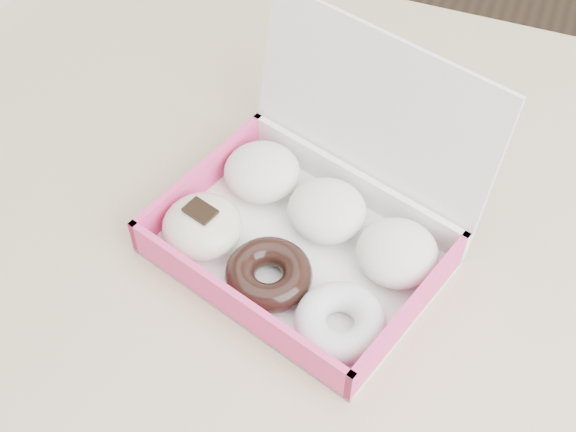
% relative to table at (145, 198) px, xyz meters
% --- Properties ---
extents(ground, '(4.00, 4.00, 0.00)m').
position_rel_table_xyz_m(ground, '(0.00, 0.00, -0.67)').
color(ground, black).
rests_on(ground, ground).
extents(table, '(1.20, 0.80, 0.75)m').
position_rel_table_xyz_m(table, '(0.00, 0.00, 0.00)').
color(table, tan).
rests_on(table, ground).
extents(donut_box, '(0.35, 0.32, 0.21)m').
position_rel_table_xyz_m(donut_box, '(0.23, -0.06, 0.11)').
color(donut_box, white).
rests_on(donut_box, table).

